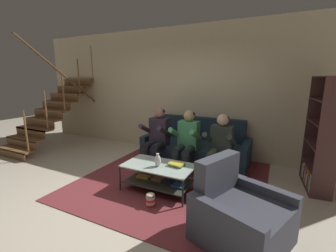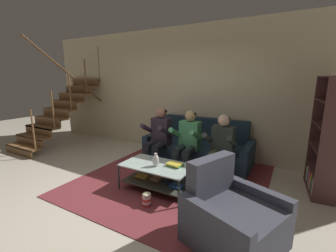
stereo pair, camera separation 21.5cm
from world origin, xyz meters
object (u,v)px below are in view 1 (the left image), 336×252
at_px(couch, 196,148).
at_px(coffee_table, 159,174).
at_px(book_stack, 177,164).
at_px(person_seated_middle, 187,139).
at_px(armchair, 239,216).
at_px(person_seated_right, 220,144).
at_px(popcorn_tub, 150,200).
at_px(bookshelf, 322,149).
at_px(vase, 158,160).
at_px(person_seated_left, 157,135).

xyz_separation_m(couch, coffee_table, (-0.10, -1.48, -0.01)).
bearing_deg(book_stack, person_seated_middle, 101.16).
distance_m(coffee_table, armchair, 1.46).
bearing_deg(book_stack, person_seated_right, 59.65).
bearing_deg(popcorn_tub, book_stack, 75.45).
xyz_separation_m(couch, bookshelf, (2.17, -0.26, 0.37)).
xyz_separation_m(person_seated_right, armchair, (0.59, -1.51, -0.33)).
bearing_deg(armchair, person_seated_right, 111.27).
distance_m(person_seated_middle, popcorn_tub, 1.48).
relative_size(person_seated_middle, vase, 5.60).
height_order(person_seated_right, book_stack, person_seated_right).
bearing_deg(person_seated_middle, person_seated_left, 179.92).
relative_size(coffee_table, book_stack, 4.45).
relative_size(book_stack, popcorn_tub, 1.27).
distance_m(book_stack, popcorn_tub, 0.68).
xyz_separation_m(person_seated_middle, coffee_table, (-0.10, -0.91, -0.36)).
relative_size(couch, popcorn_tub, 11.15).
distance_m(couch, bookshelf, 2.22).
relative_size(person_seated_middle, coffee_table, 1.06).
height_order(person_seated_right, bookshelf, bookshelf).
height_order(person_seated_middle, vase, person_seated_middle).
relative_size(book_stack, armchair, 0.22).
height_order(bookshelf, popcorn_tub, bookshelf).
height_order(couch, person_seated_right, person_seated_right).
xyz_separation_m(person_seated_left, person_seated_middle, (0.64, -0.00, -0.00)).
relative_size(coffee_table, vase, 5.28).
xyz_separation_m(person_seated_middle, person_seated_right, (0.64, -0.00, -0.01)).
distance_m(person_seated_middle, coffee_table, 0.98).
height_order(couch, person_seated_left, person_seated_left).
bearing_deg(person_seated_middle, book_stack, -78.84).
xyz_separation_m(book_stack, bookshelf, (2.01, 1.13, 0.22)).
bearing_deg(person_seated_right, bookshelf, 11.61).
height_order(person_seated_right, vase, person_seated_right).
xyz_separation_m(book_stack, popcorn_tub, (-0.15, -0.56, -0.35)).
relative_size(couch, person_seated_middle, 1.85).
bearing_deg(person_seated_middle, armchair, -51.02).
distance_m(person_seated_right, armchair, 1.65).
relative_size(bookshelf, popcorn_tub, 9.22).
height_order(person_seated_right, coffee_table, person_seated_right).
height_order(bookshelf, armchair, bookshelf).
bearing_deg(couch, person_seated_right, -41.98).
xyz_separation_m(vase, bookshelf, (2.26, 1.28, 0.14)).
distance_m(person_seated_left, person_seated_middle, 0.64).
bearing_deg(armchair, person_seated_middle, 128.98).
xyz_separation_m(couch, person_seated_right, (0.64, -0.57, 0.33)).
relative_size(couch, armchair, 1.93).
height_order(person_seated_left, popcorn_tub, person_seated_left).
height_order(couch, bookshelf, bookshelf).
relative_size(person_seated_left, person_seated_right, 1.03).
bearing_deg(armchair, couch, 120.45).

